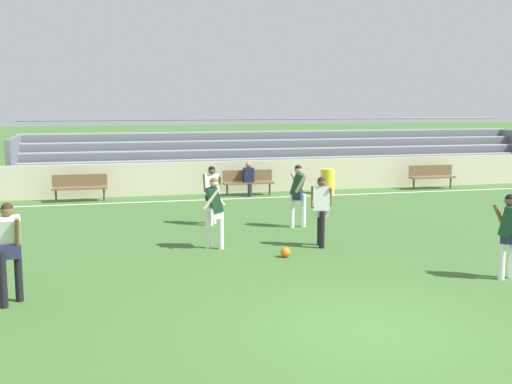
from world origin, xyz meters
TOP-DOWN VIEW (x-y plane):
  - ground_plane at (0.00, 0.00)m, footprint 160.00×160.00m
  - field_line_sideline at (0.00, 12.91)m, footprint 44.00×0.12m
  - sideline_wall at (0.00, 14.36)m, footprint 48.00×0.16m
  - bleacher_stand at (3.94, 17.05)m, footprint 22.07×3.78m
  - bench_far_right at (8.48, 13.60)m, footprint 1.80×0.40m
  - bench_near_wall_gap at (1.25, 13.60)m, footprint 1.80×0.40m
  - bench_centre_sideline at (-4.54, 13.60)m, footprint 1.80×0.40m
  - trash_bin at (4.14, 13.28)m, footprint 0.51×0.51m
  - spectator_seated at (1.25, 13.49)m, footprint 0.36×0.42m
  - player_white_challenging at (1.09, 5.33)m, footprint 0.58×0.43m
  - player_dark_trailing_run at (-1.34, 5.73)m, footprint 0.58×0.45m
  - player_white_dropping_back at (-5.32, 2.53)m, footprint 0.44×0.57m
  - player_dark_pressing_high at (3.62, 1.94)m, footprint 0.50×0.61m
  - player_dark_deep_cover at (1.25, 7.64)m, footprint 0.51×0.63m
  - player_white_overlapping at (-0.91, 8.53)m, footprint 0.46×0.54m
  - soccer_ball at (0.01, 4.55)m, footprint 0.22×0.22m

SIDE VIEW (x-z plane):
  - ground_plane at x=0.00m, z-range 0.00..0.00m
  - field_line_sideline at x=0.00m, z-range 0.00..0.01m
  - soccer_ball at x=0.01m, z-range 0.00..0.22m
  - trash_bin at x=4.14m, z-range 0.00..0.91m
  - bench_far_right at x=8.48m, z-range 0.10..1.00m
  - bench_near_wall_gap at x=1.25m, z-range 0.10..1.00m
  - bench_centre_sideline at x=-4.54m, z-range 0.10..1.00m
  - sideline_wall at x=0.00m, z-range 0.00..1.17m
  - spectator_seated at x=1.25m, z-range 0.10..1.31m
  - player_white_overlapping at x=-0.91m, z-range 0.15..1.75m
  - player_dark_pressing_high at x=3.62m, z-range 0.15..1.78m
  - player_white_challenging at x=1.09m, z-range 0.15..1.78m
  - player_dark_trailing_run at x=-1.34m, z-range 0.15..1.79m
  - player_dark_deep_cover at x=1.25m, z-range 0.16..1.83m
  - player_white_dropping_back at x=-5.32m, z-range 0.17..1.88m
  - bleacher_stand at x=3.94m, z-range -0.20..2.37m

